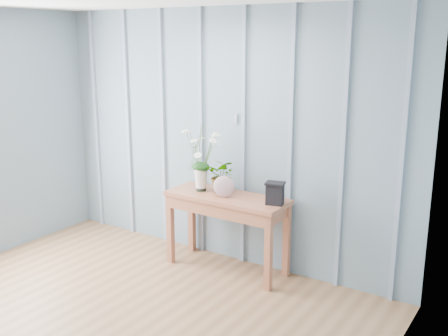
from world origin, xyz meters
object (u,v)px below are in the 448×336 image
Objects in this scene: sideboard at (227,207)px; carved_box at (275,193)px; daisy_vase at (201,152)px; felt_disc_vessel at (224,187)px.

sideboard is 0.55m from carved_box.
daisy_vase is 0.86m from carved_box.
daisy_vase reaches higher than felt_disc_vessel.
sideboard is at bearing -179.18° from carved_box.
daisy_vase reaches higher than sideboard.
felt_disc_vessel is at bearing -170.90° from carved_box.
daisy_vase is at bearing 150.58° from felt_disc_vessel.
felt_disc_vessel is (0.31, -0.07, -0.29)m from daisy_vase.
daisy_vase is 3.05× the size of carved_box.
sideboard is 0.23m from felt_disc_vessel.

